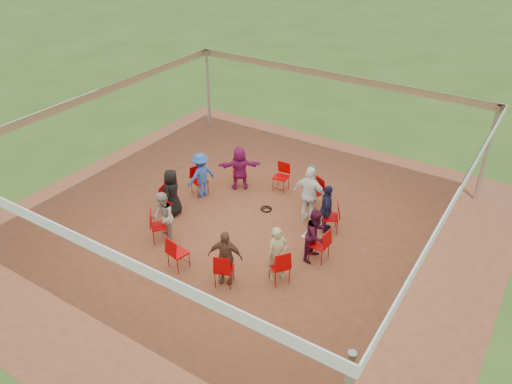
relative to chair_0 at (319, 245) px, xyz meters
The scene contains 26 objects.
ground 2.35m from the chair_0, behind, with size 80.00×80.00×0.00m, color #2D4D18.
dirt_patch 2.35m from the chair_0, behind, with size 13.00×13.00×0.00m, color brown.
tent 3.00m from the chair_0, behind, with size 10.33×10.33×3.00m.
chair_0 is the anchor object (origin of this frame).
chair_1 1.30m from the chair_0, 103.30° to the left, with size 0.42×0.44×0.90m, color #AD0000, non-canonical shape.
chair_2 2.49m from the chair_0, 119.66° to the left, with size 0.42×0.44×0.90m, color #AD0000, non-canonical shape.
chair_3 3.48m from the chair_0, 136.02° to the left, with size 0.42×0.44×0.90m, color #AD0000, non-canonical shape.
chair_4 4.19m from the chair_0, 152.39° to the left, with size 0.42×0.44×0.90m, color #AD0000, non-canonical shape.
chair_5 4.56m from the chair_0, 168.75° to the left, with size 0.42×0.44×0.90m, color #AD0000, non-canonical shape.
chair_6 4.56m from the chair_0, behind, with size 0.42×0.44×0.90m, color #AD0000, non-canonical shape.
chair_7 4.19m from the chair_0, 158.52° to the right, with size 0.42×0.44×0.90m, color #AD0000, non-canonical shape.
chair_8 3.48m from the chair_0, 142.16° to the right, with size 0.42×0.44×0.90m, color #AD0000, non-canonical shape.
chair_9 2.49m from the chair_0, 125.80° to the right, with size 0.42×0.44×0.90m, color #AD0000, non-canonical shape.
chair_10 1.30m from the chair_0, 109.43° to the right, with size 0.42×0.44×0.90m, color #AD0000, non-canonical shape.
person_seated_0 0.29m from the chair_0, behind, with size 0.69×0.40×1.41m, color #3A0C20.
person_seated_1 1.30m from the chair_0, 108.50° to the left, with size 0.83×0.42×1.41m, color #1C1A3C.
person_seated_2 2.44m from the chair_0, 122.04° to the left, with size 0.52×0.34×1.41m, color #264E34.
person_seated_3 4.09m from the chair_0, 153.09° to the left, with size 1.31×0.49×1.41m, color #8D185F.
person_seated_4 4.45m from the chair_0, 168.97° to the left, with size 0.91×0.45×1.41m, color #264CA2.
person_seated_5 4.45m from the chair_0, behind, with size 0.69×0.39×1.41m, color black.
person_seated_6 4.09m from the chair_0, 159.22° to the right, with size 0.69×0.40×1.41m, color #9D968C.
person_seated_7 2.44m from the chair_0, 128.18° to the right, with size 0.83×0.42×1.41m, color brown.
person_seated_8 1.30m from the chair_0, 114.63° to the right, with size 0.52×0.34×1.41m, color tan.
standing_person 1.75m from the chair_0, 126.10° to the left, with size 0.99×0.51×1.70m, color white.
cable_coil 2.63m from the chair_0, 151.96° to the left, with size 0.37×0.37×0.03m.
laptop 0.35m from the chair_0, behind, with size 0.26×0.32×0.21m.
Camera 1 is at (6.30, -9.30, 8.02)m, focal length 35.00 mm.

